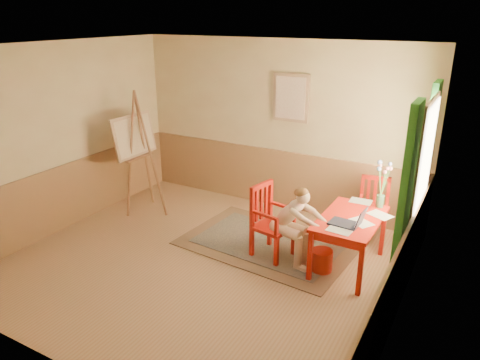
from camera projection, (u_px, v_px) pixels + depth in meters
The scene contains 14 objects.
room at pixel (201, 164), 5.61m from camera, with size 5.04×4.54×2.84m.
wainscot at pixel (233, 207), 6.58m from camera, with size 5.00×4.50×1.00m.
window at pixel (419, 174), 5.43m from camera, with size 0.12×2.01×2.20m.
wall_portrait at pixel (291, 98), 7.13m from camera, with size 0.60×0.05×0.76m.
rug at pixel (268, 243), 6.58m from camera, with size 2.52×1.79×0.02m.
table at pixel (350, 224), 5.76m from camera, with size 0.73×1.21×0.72m.
chair_left at pixel (270, 221), 6.12m from camera, with size 0.55×0.54×1.02m.
chair_back at pixel (373, 210), 6.56m from camera, with size 0.48×0.50×0.94m.
figure at pixel (292, 221), 5.88m from camera, with size 0.85×0.45×1.11m.
laptop at pixel (349, 222), 5.50m from camera, with size 0.44×0.29×0.25m.
papers at pixel (361, 217), 5.75m from camera, with size 0.67×1.23×0.00m.
vase at pixel (382, 186), 5.97m from camera, with size 0.22×0.32×0.63m.
wastebasket at pixel (322, 261), 5.84m from camera, with size 0.28×0.28×0.30m, color red.
easel at pixel (136, 141), 7.34m from camera, with size 0.67×0.90×2.04m.
Camera 1 is at (3.02, -4.42, 3.16)m, focal length 33.79 mm.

